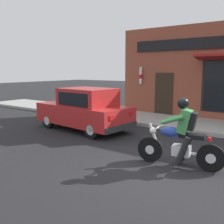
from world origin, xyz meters
TOP-DOWN VIEW (x-y plane):
  - ground_plane at (0.00, 0.00)m, footprint 80.00×80.00m
  - sidewalk_curb at (4.93, 3.00)m, footprint 2.60×22.00m
  - motorcycle_with_rider at (0.35, -0.19)m, footprint 0.65×2.01m
  - car_hatchback at (1.87, 4.13)m, footprint 1.99×3.92m

SIDE VIEW (x-z plane):
  - ground_plane at x=0.00m, z-range 0.00..0.00m
  - sidewalk_curb at x=4.93m, z-range 0.00..0.14m
  - motorcycle_with_rider at x=0.35m, z-range -0.13..1.49m
  - car_hatchback at x=1.87m, z-range -0.02..1.55m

